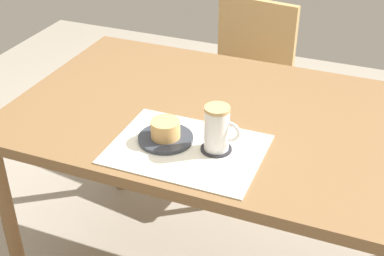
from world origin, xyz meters
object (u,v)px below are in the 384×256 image
object	(u,v)px
coffee_mug	(218,128)
pastry	(165,129)
wooden_chair	(243,83)
pastry_plate	(166,138)
dining_table	(224,132)

from	to	relation	value
coffee_mug	pastry	bearing A→B (deg)	-176.82
wooden_chair	pastry_plate	world-z (taller)	wooden_chair
pastry	wooden_chair	bearing A→B (deg)	93.18
pastry	pastry_plate	bearing A→B (deg)	0.00
wooden_chair	pastry_plate	size ratio (longest dim) A/B	5.12
pastry_plate	pastry	size ratio (longest dim) A/B	1.90
dining_table	pastry	distance (m)	0.27
wooden_chair	coffee_mug	distance (m)	1.06
wooden_chair	dining_table	bearing A→B (deg)	110.02
pastry_plate	coffee_mug	size ratio (longest dim) A/B	1.21
dining_table	wooden_chair	world-z (taller)	wooden_chair
pastry	dining_table	bearing A→B (deg)	63.97
wooden_chair	pastry	distance (m)	1.04
wooden_chair	coffee_mug	size ratio (longest dim) A/B	6.20
coffee_mug	dining_table	bearing A→B (deg)	103.01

